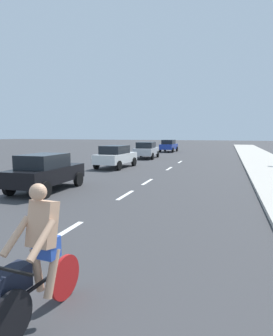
{
  "coord_description": "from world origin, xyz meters",
  "views": [
    {
      "loc": [
        3.78,
        1.33,
        2.45
      ],
      "look_at": [
        0.46,
        11.89,
        1.1
      ],
      "focal_mm": 30.87,
      "sensor_mm": 36.0,
      "label": 1
    }
  ],
  "objects": [
    {
      "name": "ground_plane",
      "position": [
        0.0,
        20.0,
        0.0
      ],
      "size": [
        160.0,
        160.0,
        0.0
      ],
      "primitive_type": "plane",
      "color": "#38383A"
    },
    {
      "name": "lane_stripe_2",
      "position": [
        0.0,
        7.36,
        0.0
      ],
      "size": [
        0.16,
        1.8,
        0.01
      ],
      "primitive_type": "cube",
      "color": "white",
      "rests_on": "ground"
    },
    {
      "name": "lane_stripe_3",
      "position": [
        0.0,
        11.9,
        0.0
      ],
      "size": [
        0.16,
        1.8,
        0.01
      ],
      "primitive_type": "cube",
      "color": "white",
      "rests_on": "ground"
    },
    {
      "name": "lane_stripe_4",
      "position": [
        0.0,
        15.16,
        0.0
      ],
      "size": [
        0.16,
        1.8,
        0.01
      ],
      "primitive_type": "cube",
      "color": "white",
      "rests_on": "ground"
    },
    {
      "name": "lane_stripe_5",
      "position": [
        0.0,
        20.86,
        0.0
      ],
      "size": [
        0.16,
        1.8,
        0.01
      ],
      "primitive_type": "cube",
      "color": "white",
      "rests_on": "ground"
    },
    {
      "name": "lane_stripe_6",
      "position": [
        0.0,
        25.64,
        0.0
      ],
      "size": [
        0.16,
        1.8,
        0.01
      ],
      "primitive_type": "cube",
      "color": "white",
      "rests_on": "ground"
    },
    {
      "name": "cyclist",
      "position": [
        1.48,
        4.31,
        0.83
      ],
      "size": [
        0.63,
        1.71,
        1.82
      ],
      "rotation": [
        0.0,
        0.0,
        3.07
      ],
      "color": "black",
      "rests_on": "ground"
    },
    {
      "name": "parked_car_black",
      "position": [
        -3.52,
        11.72,
        0.83
      ],
      "size": [
        1.84,
        3.87,
        1.57
      ],
      "rotation": [
        0.0,
        0.0,
        0.01
      ],
      "color": "black",
      "rests_on": "ground"
    },
    {
      "name": "parked_car_white",
      "position": [
        -3.72,
        20.27,
        0.84
      ],
      "size": [
        2.05,
        4.08,
        1.57
      ],
      "rotation": [
        0.0,
        0.0,
        -0.06
      ],
      "color": "white",
      "rests_on": "ground"
    },
    {
      "name": "parked_car_silver",
      "position": [
        -3.69,
        28.27,
        0.84
      ],
      "size": [
        2.1,
        4.22,
        1.57
      ],
      "rotation": [
        0.0,
        0.0,
        0.06
      ],
      "color": "#B7BABF",
      "rests_on": "ground"
    },
    {
      "name": "parked_car_blue",
      "position": [
        -3.47,
        38.27,
        0.83
      ],
      "size": [
        1.91,
        3.91,
        1.57
      ],
      "rotation": [
        0.0,
        0.0,
        -0.03
      ],
      "color": "#1E389E",
      "rests_on": "ground"
    }
  ]
}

